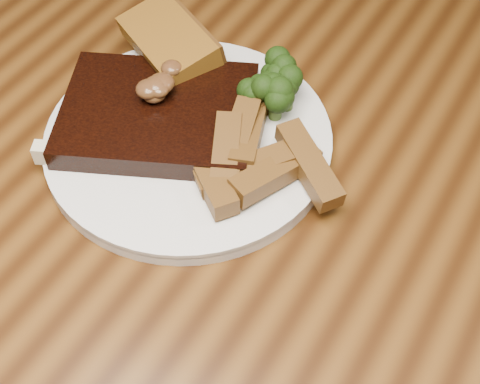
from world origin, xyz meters
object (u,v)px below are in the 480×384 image
object	(u,v)px
potato_wedges	(259,157)
steak	(159,116)
garlic_bread	(170,56)
plate	(189,141)
chair_far	(427,22)
dining_table	(245,278)

from	to	relation	value
potato_wedges	steak	bearing A→B (deg)	-177.24
steak	garlic_bread	xyz separation A→B (m)	(-0.04, 0.08, -0.00)
plate	steak	xyz separation A→B (m)	(-0.03, -0.00, 0.02)
chair_far	potato_wedges	size ratio (longest dim) A/B	8.07
plate	garlic_bread	bearing A→B (deg)	133.78
garlic_bread	potato_wedges	size ratio (longest dim) A/B	0.96
dining_table	garlic_bread	distance (m)	0.24
chair_far	steak	bearing A→B (deg)	98.30
steak	garlic_bread	bearing A→B (deg)	92.17
dining_table	steak	xyz separation A→B (m)	(-0.12, 0.05, 0.12)
chair_far	garlic_bread	size ratio (longest dim) A/B	8.40
chair_far	plate	distance (m)	0.67
dining_table	chair_far	world-z (taller)	chair_far
chair_far	plate	size ratio (longest dim) A/B	3.40
dining_table	plate	size ratio (longest dim) A/B	5.91
plate	potato_wedges	bearing A→B (deg)	2.46
plate	potato_wedges	world-z (taller)	potato_wedges
potato_wedges	dining_table	bearing A→B (deg)	-70.99
steak	garlic_bread	distance (m)	0.09
steak	garlic_bread	world-z (taller)	steak
garlic_bread	potato_wedges	bearing A→B (deg)	0.48
steak	potato_wedges	world-z (taller)	steak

